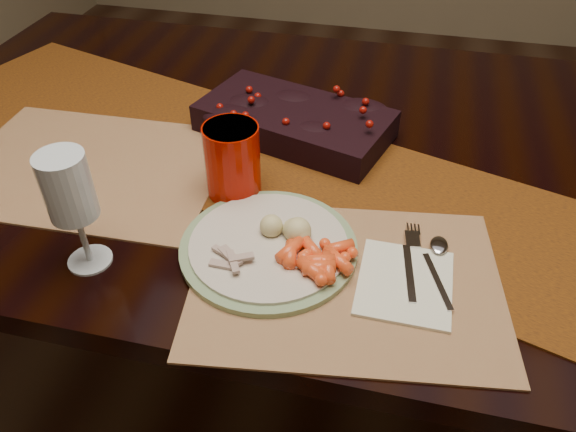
% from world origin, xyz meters
% --- Properties ---
extents(floor, '(5.00, 5.00, 0.00)m').
position_xyz_m(floor, '(0.00, 0.00, 0.00)').
color(floor, black).
rests_on(floor, ground).
extents(dining_table, '(1.80, 1.00, 0.75)m').
position_xyz_m(dining_table, '(0.00, 0.00, 0.38)').
color(dining_table, black).
rests_on(dining_table, floor).
extents(table_runner, '(1.66, 0.81, 0.00)m').
position_xyz_m(table_runner, '(-0.05, -0.10, 0.75)').
color(table_runner, '#523311').
rests_on(table_runner, dining_table).
extents(centerpiece, '(0.39, 0.27, 0.07)m').
position_xyz_m(centerpiece, '(-0.09, 0.03, 0.79)').
color(centerpiece, black).
rests_on(centerpiece, table_runner).
extents(placemat_main, '(0.47, 0.37, 0.00)m').
position_xyz_m(placemat_main, '(0.07, -0.33, 0.75)').
color(placemat_main, brown).
rests_on(placemat_main, dining_table).
extents(placemat_second, '(0.47, 0.35, 0.00)m').
position_xyz_m(placemat_second, '(-0.42, -0.17, 0.75)').
color(placemat_second, brown).
rests_on(placemat_second, dining_table).
extents(dinner_plate, '(0.30, 0.30, 0.01)m').
position_xyz_m(dinner_plate, '(-0.05, -0.30, 0.76)').
color(dinner_plate, beige).
rests_on(dinner_plate, placemat_main).
extents(baby_carrots, '(0.12, 0.11, 0.02)m').
position_xyz_m(baby_carrots, '(0.02, -0.33, 0.78)').
color(baby_carrots, '#FF4E1D').
rests_on(baby_carrots, dinner_plate).
extents(mashed_potatoes, '(0.09, 0.08, 0.05)m').
position_xyz_m(mashed_potatoes, '(-0.03, -0.27, 0.79)').
color(mashed_potatoes, beige).
rests_on(mashed_potatoes, dinner_plate).
extents(turkey_shreds, '(0.08, 0.07, 0.01)m').
position_xyz_m(turkey_shreds, '(-0.09, -0.35, 0.78)').
color(turkey_shreds, '#C7AEA4').
rests_on(turkey_shreds, dinner_plate).
extents(napkin, '(0.13, 0.15, 0.01)m').
position_xyz_m(napkin, '(0.15, -0.32, 0.76)').
color(napkin, beige).
rests_on(napkin, placemat_main).
extents(fork, '(0.04, 0.14, 0.00)m').
position_xyz_m(fork, '(0.15, -0.29, 0.76)').
color(fork, white).
rests_on(fork, napkin).
extents(spoon, '(0.07, 0.14, 0.00)m').
position_xyz_m(spoon, '(0.19, -0.29, 0.76)').
color(spoon, white).
rests_on(spoon, napkin).
extents(red_cup, '(0.11, 0.11, 0.12)m').
position_xyz_m(red_cup, '(-0.15, -0.18, 0.82)').
color(red_cup, '#AE0E00').
rests_on(red_cup, placemat_main).
extents(wine_glass, '(0.07, 0.07, 0.18)m').
position_xyz_m(wine_glass, '(-0.30, -0.38, 0.84)').
color(wine_glass, silver).
rests_on(wine_glass, dining_table).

